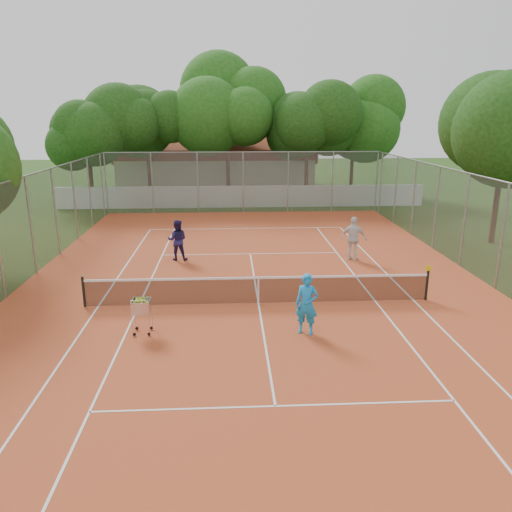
{
  "coord_description": "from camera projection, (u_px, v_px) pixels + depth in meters",
  "views": [
    {
      "loc": [
        -0.98,
        -16.21,
        6.31
      ],
      "look_at": [
        0.0,
        1.5,
        1.3
      ],
      "focal_mm": 35.0,
      "sensor_mm": 36.0,
      "label": 1
    }
  ],
  "objects": [
    {
      "name": "player_far_right",
      "position": [
        354.0,
        238.0,
        22.31
      ],
      "size": [
        1.25,
        0.9,
        1.96
      ],
      "primitive_type": "imported",
      "rotation": [
        0.0,
        0.0,
        2.73
      ],
      "color": "silver",
      "rests_on": "court_pad"
    },
    {
      "name": "court_pad",
      "position": [
        258.0,
        303.0,
        17.34
      ],
      "size": [
        18.0,
        34.0,
        0.02
      ],
      "primitive_type": "cube",
      "color": "#B84A23",
      "rests_on": "ground"
    },
    {
      "name": "court_lines",
      "position": [
        258.0,
        303.0,
        17.34
      ],
      "size": [
        10.98,
        23.78,
        0.01
      ],
      "primitive_type": "cube",
      "color": "white",
      "rests_on": "court_pad"
    },
    {
      "name": "ground",
      "position": [
        258.0,
        304.0,
        17.34
      ],
      "size": [
        120.0,
        120.0,
        0.0
      ],
      "primitive_type": "plane",
      "color": "#1D3B10",
      "rests_on": "ground"
    },
    {
      "name": "perimeter_fence",
      "position": [
        258.0,
        248.0,
        16.8
      ],
      "size": [
        18.0,
        34.0,
        4.0
      ],
      "primitive_type": "cube",
      "color": "slate",
      "rests_on": "ground"
    },
    {
      "name": "player_near",
      "position": [
        307.0,
        304.0,
        14.71
      ],
      "size": [
        0.79,
        0.65,
        1.85
      ],
      "primitive_type": "imported",
      "rotation": [
        0.0,
        0.0,
        -0.36
      ],
      "color": "#198AD6",
      "rests_on": "court_pad"
    },
    {
      "name": "tennis_net",
      "position": [
        258.0,
        290.0,
        17.2
      ],
      "size": [
        11.88,
        0.1,
        0.98
      ],
      "primitive_type": "cube",
      "color": "black",
      "rests_on": "court_pad"
    },
    {
      "name": "ball_hopper",
      "position": [
        142.0,
        315.0,
        14.8
      ],
      "size": [
        0.65,
        0.65,
        1.16
      ],
      "primitive_type": "cube",
      "rotation": [
        0.0,
        0.0,
        -0.19
      ],
      "color": "silver",
      "rests_on": "court_pad"
    },
    {
      "name": "player_far_left",
      "position": [
        177.0,
        240.0,
        22.3
      ],
      "size": [
        0.92,
        0.74,
        1.83
      ],
      "primitive_type": "imported",
      "rotation": [
        0.0,
        0.0,
        3.09
      ],
      "color": "#221B51",
      "rests_on": "court_pad"
    },
    {
      "name": "boundary_wall",
      "position": [
        242.0,
        197.0,
        35.39
      ],
      "size": [
        26.0,
        0.3,
        1.5
      ],
      "primitive_type": "cube",
      "color": "white",
      "rests_on": "ground"
    },
    {
      "name": "tropical_trees",
      "position": [
        241.0,
        134.0,
        37.12
      ],
      "size": [
        29.0,
        19.0,
        10.0
      ],
      "primitive_type": "cube",
      "color": "#13370D",
      "rests_on": "ground"
    },
    {
      "name": "clubhouse",
      "position": [
        217.0,
        163.0,
        44.5
      ],
      "size": [
        16.4,
        9.0,
        4.4
      ],
      "primitive_type": "cube",
      "color": "beige",
      "rests_on": "ground"
    }
  ]
}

